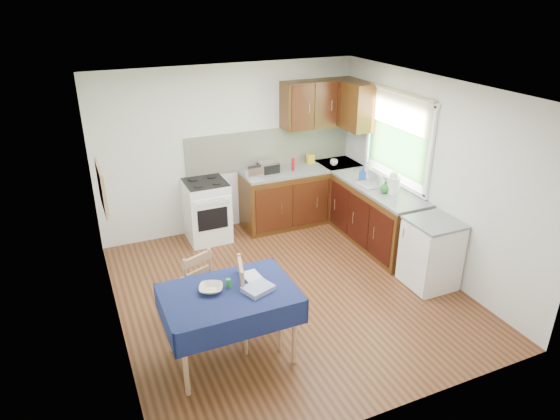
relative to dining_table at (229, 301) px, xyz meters
name	(u,v)px	position (x,y,z in m)	size (l,w,h in m)	color
floor	(288,292)	(1.02, 0.84, -0.68)	(4.20, 4.20, 0.00)	#462512
ceiling	(290,89)	(1.02, 0.84, 1.82)	(4.00, 4.20, 0.02)	white
wall_back	(230,149)	(1.02, 2.94, 0.57)	(4.00, 0.02, 2.50)	silver
wall_front	(400,294)	(1.02, -1.26, 0.57)	(4.00, 0.02, 2.50)	silver
wall_left	(107,231)	(-0.98, 0.84, 0.57)	(0.02, 4.20, 2.50)	silver
wall_right	(429,175)	(3.02, 0.84, 0.57)	(0.02, 4.20, 2.50)	silver
base_cabinets	(335,205)	(2.38, 2.10, -0.25)	(1.90, 2.30, 0.86)	#331A08
worktop_back	(302,169)	(2.07, 2.64, 0.20)	(1.90, 0.60, 0.04)	slate
worktop_right	(379,188)	(2.72, 1.49, 0.20)	(0.60, 1.70, 0.04)	slate
worktop_corner	(338,164)	(2.72, 2.64, 0.20)	(0.60, 0.60, 0.04)	slate
splashback	(271,148)	(1.67, 2.93, 0.52)	(2.70, 0.02, 0.60)	white
upper_cabinets	(331,104)	(2.55, 2.64, 1.17)	(1.20, 0.85, 0.70)	#331A08
stove	(207,210)	(0.52, 2.64, -0.22)	(0.60, 0.61, 0.92)	white
window	(398,132)	(3.00, 1.54, 0.97)	(0.04, 1.48, 1.26)	#244F20
fridge	(431,253)	(2.72, 0.29, -0.23)	(0.58, 0.60, 0.89)	white
corkboard	(102,188)	(-0.95, 1.14, 0.92)	(0.04, 0.62, 0.47)	tan
dining_table	(229,301)	(0.00, 0.00, 0.00)	(1.29, 0.87, 0.78)	#100F3F
chair_far	(192,284)	(-0.19, 0.74, -0.19)	(0.53, 0.53, 0.91)	tan
chair_near	(255,301)	(0.31, 0.11, -0.15)	(0.53, 0.53, 0.99)	tan
toaster	(255,172)	(1.25, 2.54, 0.31)	(0.24, 0.15, 0.19)	silver
sandwich_press	(268,167)	(1.54, 2.70, 0.30)	(0.28, 0.24, 0.16)	black
sauce_bottle	(293,164)	(1.90, 2.59, 0.33)	(0.05, 0.05, 0.20)	#B00E12
yellow_packet	(310,159)	(2.30, 2.79, 0.30)	(0.11, 0.07, 0.15)	gold
dish_rack	(374,183)	(2.71, 1.60, 0.25)	(0.45, 0.34, 0.21)	#96959B
kettle	(393,184)	(2.77, 1.24, 0.36)	(0.18, 0.18, 0.30)	white
cup	(334,162)	(2.60, 2.56, 0.27)	(0.12, 0.12, 0.09)	silver
soap_bottle_a	(368,169)	(2.73, 1.80, 0.39)	(0.13, 0.13, 0.33)	white
soap_bottle_b	(362,174)	(2.65, 1.82, 0.32)	(0.09, 0.09, 0.20)	#1D54AA
soap_bottle_c	(385,187)	(2.67, 1.28, 0.31)	(0.14, 0.14, 0.18)	#227E26
plate_bowl	(211,289)	(-0.15, 0.08, 0.13)	(0.23, 0.23, 0.06)	beige
book	(244,279)	(0.21, 0.15, 0.11)	(0.17, 0.23, 0.02)	white
spice_jar	(229,283)	(0.02, 0.08, 0.15)	(0.05, 0.05, 0.09)	green
tea_towel	(258,288)	(0.27, -0.09, 0.13)	(0.28, 0.22, 0.05)	#284094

